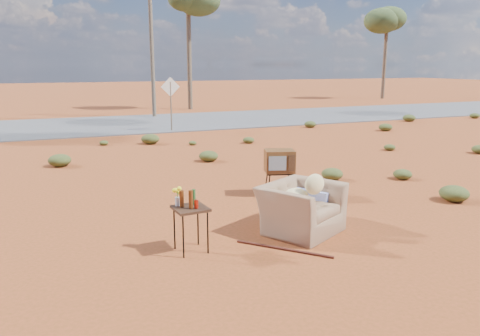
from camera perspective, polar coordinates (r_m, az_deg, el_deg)
name	(u,v)px	position (r m, az deg, el deg)	size (l,w,h in m)	color
ground	(265,227)	(7.93, 3.06, -7.25)	(140.00, 140.00, 0.00)	#993E1E
highway	(123,124)	(22.12, -14.06, 5.23)	(140.00, 7.00, 0.04)	#565659
armchair	(304,201)	(7.73, 7.75, -3.98)	(1.58, 1.47, 1.07)	#856448
tv_unit	(280,162)	(9.70, 4.84, 0.77)	(0.71, 0.64, 0.96)	black
side_table	(188,206)	(6.79, -6.41, -4.57)	(0.50, 0.50, 0.95)	#361F13
rusty_bar	(284,249)	(7.02, 5.35, -9.79)	(0.04, 0.04, 1.50)	#501E15
road_sign	(171,94)	(19.35, -8.46, 8.88)	(0.78, 0.06, 2.19)	brown
eucalyptus_right	(387,22)	(39.90, 17.50, 16.64)	(3.20, 3.20, 7.10)	brown
utility_pole_center	(151,35)	(24.82, -10.77, 15.68)	(1.40, 0.20, 8.00)	brown
scrub_patch	(157,170)	(11.67, -10.06, -0.26)	(17.49, 8.07, 0.33)	#495123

